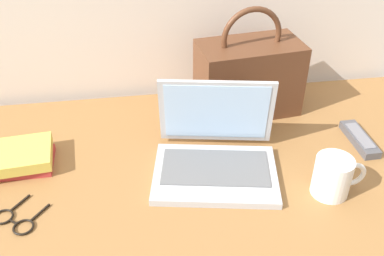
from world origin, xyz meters
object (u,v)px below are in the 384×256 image
eyeglasses (14,221)px  remote_control_near (360,139)px  book_stack (11,159)px  handbag (248,76)px  laptop (215,152)px  coffee_mug (333,176)px

eyeglasses → remote_control_near: bearing=10.6°
book_stack → handbag: bearing=15.1°
eyeglasses → book_stack: size_ratio=0.63×
laptop → book_stack: (-0.52, 0.08, -0.02)m
remote_control_near → book_stack: 0.94m
remote_control_near → handbag: bearing=141.6°
remote_control_near → eyeglasses: (-0.91, -0.17, -0.01)m
book_stack → eyeglasses: bearing=-79.2°
remote_control_near → coffee_mug: bearing=-132.0°
handbag → book_stack: bearing=-164.9°
laptop → eyeglasses: bearing=-165.4°
coffee_mug → remote_control_near: (0.16, 0.18, -0.04)m
remote_control_near → handbag: handbag is taller
remote_control_near → eyeglasses: 0.92m
laptop → remote_control_near: size_ratio=2.16×
remote_control_near → eyeglasses: size_ratio=1.17×
handbag → eyeglasses: bearing=-148.7°
remote_control_near → eyeglasses: bearing=-169.4°
laptop → coffee_mug: laptop is taller
remote_control_near → book_stack: bearing=177.9°
laptop → handbag: size_ratio=1.05×
eyeglasses → handbag: (0.63, 0.38, 0.11)m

